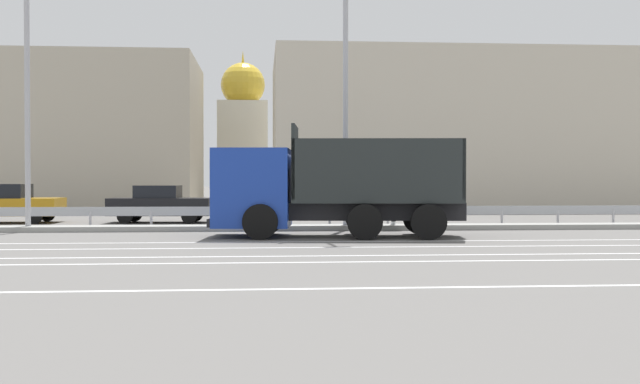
% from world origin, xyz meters
% --- Properties ---
extents(ground_plane, '(320.00, 320.00, 0.00)m').
position_xyz_m(ground_plane, '(0.00, 0.00, 0.00)').
color(ground_plane, '#605E5B').
extents(lane_strip_0, '(53.46, 0.16, 0.01)m').
position_xyz_m(lane_strip_0, '(0.97, -2.06, 0.00)').
color(lane_strip_0, silver).
rests_on(lane_strip_0, ground_plane).
extents(lane_strip_1, '(53.46, 0.16, 0.01)m').
position_xyz_m(lane_strip_1, '(0.97, -3.84, 0.00)').
color(lane_strip_1, silver).
rests_on(lane_strip_1, ground_plane).
extents(lane_strip_2, '(53.46, 0.16, 0.01)m').
position_xyz_m(lane_strip_2, '(0.97, -5.95, 0.00)').
color(lane_strip_2, silver).
rests_on(lane_strip_2, ground_plane).
extents(lane_strip_3, '(53.46, 0.16, 0.01)m').
position_xyz_m(lane_strip_3, '(0.97, -7.25, 0.00)').
color(lane_strip_3, silver).
rests_on(lane_strip_3, ground_plane).
extents(lane_strip_4, '(53.46, 0.16, 0.01)m').
position_xyz_m(lane_strip_4, '(0.97, -11.06, 0.00)').
color(lane_strip_4, silver).
rests_on(lane_strip_4, ground_plane).
extents(median_island, '(29.40, 1.10, 0.18)m').
position_xyz_m(median_island, '(0.00, 2.72, 0.09)').
color(median_island, gray).
rests_on(median_island, ground_plane).
extents(median_guardrail, '(53.46, 0.09, 0.78)m').
position_xyz_m(median_guardrail, '(-0.00, 3.86, 0.57)').
color(median_guardrail, '#9EA0A5').
rests_on(median_guardrail, ground_plane).
extents(dump_truck, '(7.76, 3.21, 3.38)m').
position_xyz_m(dump_truck, '(-0.11, -0.16, 1.34)').
color(dump_truck, '#19389E').
rests_on(dump_truck, ground_plane).
extents(median_road_sign, '(0.81, 0.16, 2.22)m').
position_xyz_m(median_road_sign, '(3.18, 2.72, 1.20)').
color(median_road_sign, white).
rests_on(median_road_sign, ground_plane).
extents(street_lamp_1, '(0.71, 2.40, 8.50)m').
position_xyz_m(street_lamp_1, '(-9.21, 2.59, 4.75)').
color(street_lamp_1, '#ADADB2').
rests_on(street_lamp_1, ground_plane).
extents(street_lamp_2, '(0.72, 2.72, 9.62)m').
position_xyz_m(street_lamp_2, '(1.51, 2.42, 5.36)').
color(street_lamp_2, '#ADADB2').
rests_on(street_lamp_2, ground_plane).
extents(parked_car_2, '(4.12, 2.03, 1.57)m').
position_xyz_m(parked_car_2, '(-11.58, 7.99, 0.78)').
color(parked_car_2, '#B27A14').
rests_on(parked_car_2, ground_plane).
extents(parked_car_3, '(4.17, 2.00, 1.51)m').
position_xyz_m(parked_car_3, '(-5.47, 7.68, 0.76)').
color(parked_car_3, black).
rests_on(parked_car_3, ground_plane).
extents(background_building_0, '(13.06, 10.53, 9.52)m').
position_xyz_m(background_building_0, '(-12.18, 27.07, 4.76)').
color(background_building_0, '#B7AD99').
rests_on(background_building_0, ground_plane).
extents(background_building_1, '(23.71, 11.81, 9.10)m').
position_xyz_m(background_building_1, '(11.22, 22.58, 4.55)').
color(background_building_1, beige).
rests_on(background_building_1, ground_plane).
extents(church_tower, '(3.60, 3.60, 11.19)m').
position_xyz_m(church_tower, '(-2.77, 32.34, 5.01)').
color(church_tower, silver).
rests_on(church_tower, ground_plane).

